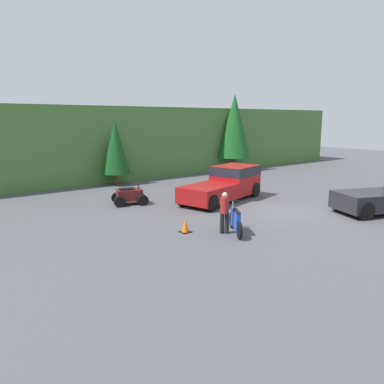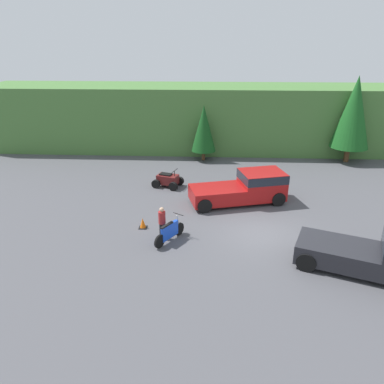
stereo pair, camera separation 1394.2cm
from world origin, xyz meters
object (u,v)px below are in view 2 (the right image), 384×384
Objects in this scene: rider_person at (162,222)px; traffic_cone at (143,223)px; quad_atv at (168,180)px; pickup_truck_red at (247,187)px; dirt_bike at (170,232)px.

rider_person is 3.03× the size of traffic_cone.
pickup_truck_red is at bearing -5.76° from quad_atv.
pickup_truck_red reaches higher than traffic_cone.
dirt_bike is 1.13× the size of rider_person.
dirt_bike is 7.20m from quad_atv.
dirt_bike is (-4.07, -4.91, -0.48)m from pickup_truck_red.
pickup_truck_red is 6.45m from rider_person.
traffic_cone is (-0.65, -5.85, -0.20)m from quad_atv.
quad_atv reaches higher than traffic_cone.
pickup_truck_red is 3.51× the size of rider_person.
rider_person is at bearing 90.38° from dirt_bike.
pickup_truck_red is 3.11× the size of dirt_bike.
dirt_bike is at bearing -64.41° from quad_atv.
dirt_bike reaches higher than quad_atv.
dirt_bike is 2.02m from traffic_cone.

